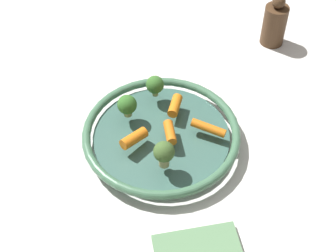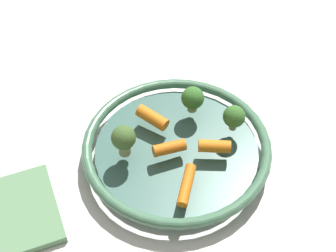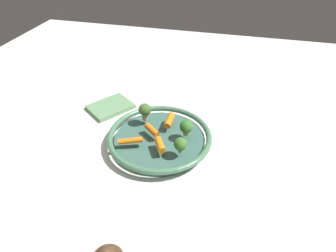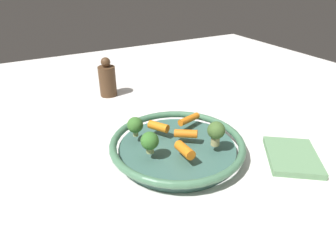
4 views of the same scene
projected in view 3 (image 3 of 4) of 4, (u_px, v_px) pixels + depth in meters
name	position (u px, v px, depth m)	size (l,w,h in m)	color
ground_plane	(160.00, 144.00, 0.88)	(1.99, 1.99, 0.00)	silver
serving_bowl	(160.00, 139.00, 0.86)	(0.31, 0.31, 0.04)	#3D665B
baby_carrot_right	(169.00, 120.00, 0.89)	(0.02, 0.02, 0.06)	orange
baby_carrot_center	(152.00, 130.00, 0.85)	(0.02, 0.02, 0.05)	orange
baby_carrot_back	(160.00, 145.00, 0.80)	(0.02, 0.02, 0.05)	orange
baby_carrot_near_rim	(130.00, 140.00, 0.81)	(0.02, 0.02, 0.07)	orange
broccoli_floret_large	(180.00, 144.00, 0.77)	(0.04, 0.04, 0.05)	#9CA466
broccoli_floret_mid	(186.00, 127.00, 0.83)	(0.04, 0.04, 0.05)	#9BA666
broccoli_floret_edge	(145.00, 110.00, 0.89)	(0.04, 0.04, 0.06)	tan
dish_towel	(110.00, 107.00, 1.02)	(0.14, 0.11, 0.01)	#669366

